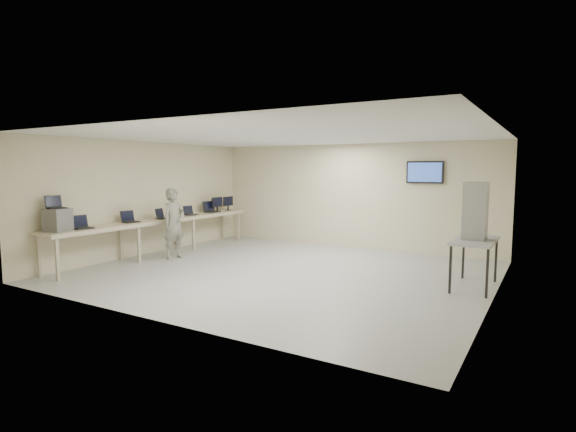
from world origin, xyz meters
The scene contains 14 objects.
room centered at (0.03, 0.06, 1.41)m, with size 8.01×7.01×2.81m.
workbench centered at (-3.59, 0.00, 0.83)m, with size 0.76×6.00×0.90m.
equipment_box centered at (-3.65, -2.58, 1.13)m, with size 0.38×0.43×0.45m, color #5B5E60.
laptop_on_box centered at (-3.70, -2.58, 1.42)m, with size 0.34×0.37×0.26m.
laptop_0 centered at (-3.61, -2.09, 0.97)m, with size 0.33×0.39×0.28m.
laptop_1 centered at (-3.65, -0.84, 0.97)m, with size 0.34×0.39×0.27m.
laptop_2 centered at (-3.60, 0.09, 0.97)m, with size 0.32×0.36×0.25m.
laptop_3 centered at (-3.59, 1.10, 0.97)m, with size 0.30×0.35×0.25m.
laptop_4 centered at (-3.63, 2.00, 0.98)m, with size 0.40×0.45×0.31m.
monitor_near centered at (-3.60, 2.24, 1.15)m, with size 0.19×0.42×0.42m.
monitor_far centered at (-3.60, 2.75, 1.15)m, with size 0.18×0.41×0.41m.
soldier centered at (-2.97, -0.11, 0.84)m, with size 0.61×0.40×1.68m, color slate.
side_table centered at (3.60, 0.71, 0.80)m, with size 0.68×1.46×0.88m.
storage_bins centered at (3.58, 0.71, 1.39)m, with size 0.39×0.43×1.02m.
Camera 1 is at (4.77, -7.83, 2.13)m, focal length 28.00 mm.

